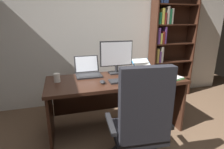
{
  "coord_description": "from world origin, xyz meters",
  "views": [
    {
      "loc": [
        -0.84,
        -1.1,
        1.48
      ],
      "look_at": [
        -0.23,
        0.99,
        0.83
      ],
      "focal_mm": 28.47,
      "sensor_mm": 36.0,
      "label": 1
    }
  ],
  "objects_px": {
    "desk": "(114,91)",
    "bookshelf": "(167,46)",
    "office_chair": "(140,129)",
    "pen": "(139,76)",
    "open_binder": "(164,78)",
    "coffee_mug": "(57,78)",
    "monitor": "(116,57)",
    "laptop": "(88,72)",
    "computer_mouse": "(103,82)",
    "keyboard": "(126,80)",
    "notepad": "(138,77)",
    "reading_stand_with_book": "(142,65)"
  },
  "relations": [
    {
      "from": "desk",
      "to": "bookshelf",
      "type": "bearing_deg",
      "value": 31.09
    },
    {
      "from": "office_chair",
      "to": "pen",
      "type": "xyz_separation_m",
      "value": [
        0.32,
        0.74,
        0.29
      ]
    },
    {
      "from": "open_binder",
      "to": "coffee_mug",
      "type": "distance_m",
      "value": 1.39
    },
    {
      "from": "coffee_mug",
      "to": "monitor",
      "type": "bearing_deg",
      "value": 11.25
    },
    {
      "from": "desk",
      "to": "laptop",
      "type": "bearing_deg",
      "value": 151.61
    },
    {
      "from": "desk",
      "to": "monitor",
      "type": "relative_size",
      "value": 3.74
    },
    {
      "from": "monitor",
      "to": "computer_mouse",
      "type": "xyz_separation_m",
      "value": [
        -0.3,
        -0.39,
        -0.22
      ]
    },
    {
      "from": "office_chair",
      "to": "bookshelf",
      "type": "bearing_deg",
      "value": 57.26
    },
    {
      "from": "pen",
      "to": "laptop",
      "type": "bearing_deg",
      "value": 156.22
    },
    {
      "from": "keyboard",
      "to": "monitor",
      "type": "bearing_deg",
      "value": 90.0
    },
    {
      "from": "office_chair",
      "to": "computer_mouse",
      "type": "xyz_separation_m",
      "value": [
        -0.22,
        0.63,
        0.3
      ]
    },
    {
      "from": "desk",
      "to": "bookshelf",
      "type": "relative_size",
      "value": 0.84
    },
    {
      "from": "office_chair",
      "to": "notepad",
      "type": "height_order",
      "value": "office_chair"
    },
    {
      "from": "bookshelf",
      "to": "computer_mouse",
      "type": "height_order",
      "value": "bookshelf"
    },
    {
      "from": "monitor",
      "to": "keyboard",
      "type": "height_order",
      "value": "monitor"
    },
    {
      "from": "bookshelf",
      "to": "coffee_mug",
      "type": "relative_size",
      "value": 19.9
    },
    {
      "from": "coffee_mug",
      "to": "pen",
      "type": "bearing_deg",
      "value": -5.94
    },
    {
      "from": "open_binder",
      "to": "coffee_mug",
      "type": "xyz_separation_m",
      "value": [
        -1.36,
        0.27,
        0.04
      ]
    },
    {
      "from": "keyboard",
      "to": "notepad",
      "type": "relative_size",
      "value": 2.0
    },
    {
      "from": "notepad",
      "to": "bookshelf",
      "type": "bearing_deg",
      "value": 41.73
    },
    {
      "from": "keyboard",
      "to": "computer_mouse",
      "type": "xyz_separation_m",
      "value": [
        -0.3,
        0.0,
        0.01
      ]
    },
    {
      "from": "keyboard",
      "to": "computer_mouse",
      "type": "relative_size",
      "value": 4.04
    },
    {
      "from": "monitor",
      "to": "computer_mouse",
      "type": "relative_size",
      "value": 4.62
    },
    {
      "from": "office_chair",
      "to": "notepad",
      "type": "distance_m",
      "value": 0.85
    },
    {
      "from": "computer_mouse",
      "to": "coffee_mug",
      "type": "xyz_separation_m",
      "value": [
        -0.53,
        0.22,
        0.03
      ]
    },
    {
      "from": "laptop",
      "to": "pen",
      "type": "height_order",
      "value": "laptop"
    },
    {
      "from": "desk",
      "to": "monitor",
      "type": "xyz_separation_m",
      "value": [
        0.09,
        0.17,
        0.44
      ]
    },
    {
      "from": "laptop",
      "to": "open_binder",
      "type": "height_order",
      "value": "laptop"
    },
    {
      "from": "bookshelf",
      "to": "pen",
      "type": "distance_m",
      "value": 1.39
    },
    {
      "from": "office_chair",
      "to": "pen",
      "type": "bearing_deg",
      "value": 72.76
    },
    {
      "from": "keyboard",
      "to": "pen",
      "type": "relative_size",
      "value": 3.0
    },
    {
      "from": "office_chair",
      "to": "coffee_mug",
      "type": "xyz_separation_m",
      "value": [
        -0.76,
        0.85,
        0.33
      ]
    },
    {
      "from": "reading_stand_with_book",
      "to": "open_binder",
      "type": "bearing_deg",
      "value": -80.53
    },
    {
      "from": "reading_stand_with_book",
      "to": "pen",
      "type": "relative_size",
      "value": 2.0
    },
    {
      "from": "keyboard",
      "to": "pen",
      "type": "distance_m",
      "value": 0.26
    },
    {
      "from": "monitor",
      "to": "reading_stand_with_book",
      "type": "xyz_separation_m",
      "value": [
        0.44,
        0.06,
        -0.16
      ]
    },
    {
      "from": "keyboard",
      "to": "notepad",
      "type": "distance_m",
      "value": 0.25
    },
    {
      "from": "office_chair",
      "to": "open_binder",
      "type": "distance_m",
      "value": 0.89
    },
    {
      "from": "laptop",
      "to": "keyboard",
      "type": "xyz_separation_m",
      "value": [
        0.41,
        -0.4,
        -0.04
      ]
    },
    {
      "from": "desk",
      "to": "laptop",
      "type": "distance_m",
      "value": 0.45
    },
    {
      "from": "keyboard",
      "to": "reading_stand_with_book",
      "type": "height_order",
      "value": "reading_stand_with_book"
    },
    {
      "from": "desk",
      "to": "office_chair",
      "type": "xyz_separation_m",
      "value": [
        0.01,
        -0.85,
        -0.07
      ]
    },
    {
      "from": "office_chair",
      "to": "coffee_mug",
      "type": "bearing_deg",
      "value": 137.45
    },
    {
      "from": "monitor",
      "to": "coffee_mug",
      "type": "height_order",
      "value": "monitor"
    },
    {
      "from": "desk",
      "to": "laptop",
      "type": "xyz_separation_m",
      "value": [
        -0.33,
        0.18,
        0.26
      ]
    },
    {
      "from": "reading_stand_with_book",
      "to": "open_binder",
      "type": "distance_m",
      "value": 0.51
    },
    {
      "from": "bookshelf",
      "to": "desk",
      "type": "bearing_deg",
      "value": -148.91
    },
    {
      "from": "desk",
      "to": "bookshelf",
      "type": "distance_m",
      "value": 1.64
    },
    {
      "from": "open_binder",
      "to": "notepad",
      "type": "distance_m",
      "value": 0.35
    },
    {
      "from": "bookshelf",
      "to": "computer_mouse",
      "type": "relative_size",
      "value": 20.59
    }
  ]
}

